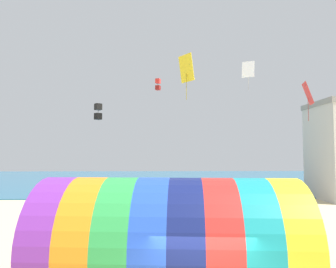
{
  "coord_description": "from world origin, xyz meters",
  "views": [
    {
      "loc": [
        -1.0,
        -6.95,
        4.49
      ],
      "look_at": [
        -0.71,
        3.98,
        5.15
      ],
      "focal_mm": 32.0,
      "sensor_mm": 36.0,
      "label": 1
    }
  ],
  "objects_px": {
    "kite_red_diamond": "(308,94)",
    "kite_white_diamond": "(248,70)",
    "giant_inflatable_tube": "(171,242)",
    "bystander_near_water": "(96,207)",
    "kite_yellow_diamond": "(186,69)",
    "bystander_mid_beach": "(273,221)",
    "kite_red_box": "(158,84)",
    "kite_black_box": "(98,112)"
  },
  "relations": [
    {
      "from": "kite_red_diamond",
      "to": "kite_yellow_diamond",
      "type": "xyz_separation_m",
      "value": [
        -8.61,
        -2.13,
        1.1
      ]
    },
    {
      "from": "giant_inflatable_tube",
      "to": "bystander_mid_beach",
      "type": "height_order",
      "value": "giant_inflatable_tube"
    },
    {
      "from": "kite_white_diamond",
      "to": "kite_black_box",
      "type": "distance_m",
      "value": 10.33
    },
    {
      "from": "kite_yellow_diamond",
      "to": "bystander_mid_beach",
      "type": "bearing_deg",
      "value": -26.07
    },
    {
      "from": "kite_yellow_diamond",
      "to": "bystander_near_water",
      "type": "relative_size",
      "value": 1.68
    },
    {
      "from": "bystander_near_water",
      "to": "bystander_mid_beach",
      "type": "relative_size",
      "value": 1.03
    },
    {
      "from": "bystander_mid_beach",
      "to": "giant_inflatable_tube",
      "type": "bearing_deg",
      "value": -129.11
    },
    {
      "from": "kite_red_box",
      "to": "kite_yellow_diamond",
      "type": "height_order",
      "value": "kite_yellow_diamond"
    },
    {
      "from": "kite_black_box",
      "to": "bystander_mid_beach",
      "type": "height_order",
      "value": "kite_black_box"
    },
    {
      "from": "giant_inflatable_tube",
      "to": "kite_red_box",
      "type": "relative_size",
      "value": 9.3
    },
    {
      "from": "bystander_near_water",
      "to": "kite_black_box",
      "type": "bearing_deg",
      "value": 89.0
    },
    {
      "from": "kite_red_box",
      "to": "bystander_near_water",
      "type": "height_order",
      "value": "kite_red_box"
    },
    {
      "from": "kite_red_diamond",
      "to": "kite_white_diamond",
      "type": "relative_size",
      "value": 1.43
    },
    {
      "from": "kite_white_diamond",
      "to": "kite_red_diamond",
      "type": "bearing_deg",
      "value": 19.15
    },
    {
      "from": "kite_black_box",
      "to": "bystander_mid_beach",
      "type": "distance_m",
      "value": 12.94
    },
    {
      "from": "giant_inflatable_tube",
      "to": "bystander_near_water",
      "type": "distance_m",
      "value": 12.27
    },
    {
      "from": "kite_white_diamond",
      "to": "kite_yellow_diamond",
      "type": "relative_size",
      "value": 0.67
    },
    {
      "from": "bystander_mid_beach",
      "to": "kite_black_box",
      "type": "bearing_deg",
      "value": 155.94
    },
    {
      "from": "kite_yellow_diamond",
      "to": "bystander_near_water",
      "type": "distance_m",
      "value": 10.77
    },
    {
      "from": "kite_white_diamond",
      "to": "bystander_mid_beach",
      "type": "bearing_deg",
      "value": -81.57
    },
    {
      "from": "kite_red_box",
      "to": "bystander_near_water",
      "type": "distance_m",
      "value": 9.23
    },
    {
      "from": "giant_inflatable_tube",
      "to": "kite_black_box",
      "type": "height_order",
      "value": "kite_black_box"
    },
    {
      "from": "kite_yellow_diamond",
      "to": "kite_white_diamond",
      "type": "bearing_deg",
      "value": 7.54
    },
    {
      "from": "kite_white_diamond",
      "to": "kite_yellow_diamond",
      "type": "height_order",
      "value": "kite_yellow_diamond"
    },
    {
      "from": "kite_black_box",
      "to": "kite_yellow_diamond",
      "type": "distance_m",
      "value": 6.77
    },
    {
      "from": "kite_black_box",
      "to": "bystander_near_water",
      "type": "bearing_deg",
      "value": -91.0
    },
    {
      "from": "kite_red_diamond",
      "to": "bystander_near_water",
      "type": "height_order",
      "value": "kite_red_diamond"
    },
    {
      "from": "bystander_near_water",
      "to": "bystander_mid_beach",
      "type": "xyz_separation_m",
      "value": [
        10.25,
        -4.36,
        -0.03
      ]
    },
    {
      "from": "kite_red_diamond",
      "to": "kite_white_diamond",
      "type": "xyz_separation_m",
      "value": [
        -4.62,
        -1.6,
        1.21
      ]
    },
    {
      "from": "kite_red_box",
      "to": "kite_yellow_diamond",
      "type": "relative_size",
      "value": 0.3
    },
    {
      "from": "giant_inflatable_tube",
      "to": "bystander_mid_beach",
      "type": "distance_m",
      "value": 9.06
    },
    {
      "from": "kite_white_diamond",
      "to": "kite_red_box",
      "type": "bearing_deg",
      "value": 163.61
    },
    {
      "from": "kite_white_diamond",
      "to": "bystander_near_water",
      "type": "xyz_separation_m",
      "value": [
        -9.86,
        1.69,
        -8.86
      ]
    },
    {
      "from": "bystander_near_water",
      "to": "bystander_mid_beach",
      "type": "height_order",
      "value": "bystander_near_water"
    },
    {
      "from": "kite_red_diamond",
      "to": "bystander_near_water",
      "type": "bearing_deg",
      "value": 179.67
    },
    {
      "from": "kite_red_diamond",
      "to": "kite_black_box",
      "type": "xyz_separation_m",
      "value": [
        -14.47,
        0.3,
        -1.25
      ]
    },
    {
      "from": "kite_red_diamond",
      "to": "kite_red_box",
      "type": "distance_m",
      "value": 10.39
    },
    {
      "from": "kite_black_box",
      "to": "bystander_near_water",
      "type": "relative_size",
      "value": 0.7
    },
    {
      "from": "giant_inflatable_tube",
      "to": "kite_red_box",
      "type": "bearing_deg",
      "value": 92.37
    },
    {
      "from": "kite_white_diamond",
      "to": "bystander_near_water",
      "type": "bearing_deg",
      "value": 170.27
    },
    {
      "from": "kite_red_diamond",
      "to": "bystander_mid_beach",
      "type": "height_order",
      "value": "kite_red_diamond"
    },
    {
      "from": "kite_red_box",
      "to": "bystander_near_water",
      "type": "relative_size",
      "value": 0.5
    }
  ]
}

